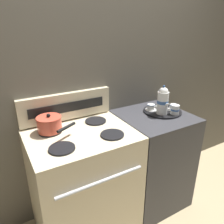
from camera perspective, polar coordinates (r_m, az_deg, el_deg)
The scene contains 12 objects.
ground_plane at distance 2.29m, azimuth 1.01°, elevation -24.54°, with size 6.00×6.00×0.00m, color tan.
wall_back at distance 1.94m, azimuth -3.77°, elevation 5.13°, with size 6.00×0.05×2.20m.
stove at distance 1.88m, azimuth -7.33°, elevation -18.10°, with size 0.78×0.64×0.93m.
control_panel at distance 1.81m, azimuth -11.71°, elevation 1.47°, with size 0.76×0.05×0.22m.
side_counter at distance 2.17m, azimuth 10.23°, elevation -11.99°, with size 0.60×0.61×0.92m.
saucepan at distance 1.66m, azimuth -15.94°, elevation -3.00°, with size 0.25×0.29×0.14m.
serving_tray at distance 2.03m, azimuth 13.00°, elevation 0.21°, with size 0.34×0.34×0.01m.
teapot at distance 1.92m, azimuth 13.15°, elevation 2.93°, with size 0.10×0.16×0.25m.
teacup_left at distance 2.09m, azimuth 12.58°, elevation 1.87°, with size 0.11×0.11×0.05m.
teacup_right at distance 2.06m, azimuth 15.76°, elevation 1.22°, with size 0.11×0.11×0.05m.
teacup_front at distance 2.01m, azimuth 10.15°, elevation 1.25°, with size 0.11×0.11×0.05m.
creamer_jug at distance 1.96m, azimuth 16.13°, elevation 0.61°, with size 0.07×0.07×0.08m.
Camera 1 is at (-0.82, -1.34, 1.67)m, focal length 35.00 mm.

